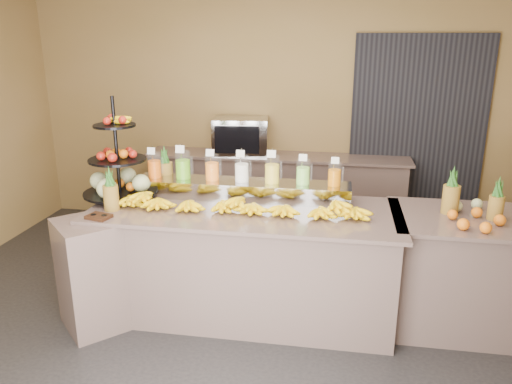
% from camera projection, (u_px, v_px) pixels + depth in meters
% --- Properties ---
extents(ground, '(6.00, 6.00, 0.00)m').
position_uv_depth(ground, '(239.00, 330.00, 4.03)').
color(ground, black).
rests_on(ground, ground).
extents(room_envelope, '(6.04, 5.02, 2.82)m').
position_uv_depth(room_envelope, '(277.00, 85.00, 4.18)').
color(room_envelope, olive).
rests_on(room_envelope, ground).
extents(buffet_counter, '(2.75, 1.25, 0.93)m').
position_uv_depth(buffet_counter, '(231.00, 262.00, 4.15)').
color(buffet_counter, gray).
rests_on(buffet_counter, ground).
extents(right_counter, '(1.08, 0.88, 0.93)m').
position_uv_depth(right_counter, '(456.00, 271.00, 3.99)').
color(right_counter, gray).
rests_on(right_counter, ground).
extents(back_ledge, '(3.10, 0.55, 0.93)m').
position_uv_depth(back_ledge, '(276.00, 192.00, 6.01)').
color(back_ledge, gray).
rests_on(back_ledge, ground).
extents(pitcher_tray, '(1.85, 0.30, 0.15)m').
position_uv_depth(pitcher_tray, '(242.00, 190.00, 4.29)').
color(pitcher_tray, gray).
rests_on(pitcher_tray, buffet_counter).
extents(juice_pitcher_orange_a, '(0.12, 0.12, 0.29)m').
position_uv_depth(juice_pitcher_orange_a, '(154.00, 166.00, 4.36)').
color(juice_pitcher_orange_a, silver).
rests_on(juice_pitcher_orange_a, pitcher_tray).
extents(juice_pitcher_green, '(0.13, 0.14, 0.32)m').
position_uv_depth(juice_pitcher_green, '(183.00, 167.00, 4.31)').
color(juice_pitcher_green, silver).
rests_on(juice_pitcher_green, pitcher_tray).
extents(juice_pitcher_orange_b, '(0.12, 0.13, 0.29)m').
position_uv_depth(juice_pitcher_orange_b, '(212.00, 169.00, 4.28)').
color(juice_pitcher_orange_b, silver).
rests_on(juice_pitcher_orange_b, pitcher_tray).
extents(juice_pitcher_milk, '(0.12, 0.13, 0.29)m').
position_uv_depth(juice_pitcher_milk, '(242.00, 170.00, 4.23)').
color(juice_pitcher_milk, silver).
rests_on(juice_pitcher_milk, pitcher_tray).
extents(juice_pitcher_lemon, '(0.13, 0.13, 0.30)m').
position_uv_depth(juice_pitcher_lemon, '(272.00, 171.00, 4.19)').
color(juice_pitcher_lemon, silver).
rests_on(juice_pitcher_lemon, pitcher_tray).
extents(juice_pitcher_lime, '(0.12, 0.12, 0.28)m').
position_uv_depth(juice_pitcher_lime, '(303.00, 173.00, 4.15)').
color(juice_pitcher_lime, silver).
rests_on(juice_pitcher_lime, pitcher_tray).
extents(juice_pitcher_orange_c, '(0.11, 0.11, 0.26)m').
position_uv_depth(juice_pitcher_orange_c, '(334.00, 175.00, 4.11)').
color(juice_pitcher_orange_c, silver).
rests_on(juice_pitcher_orange_c, pitcher_tray).
extents(banana_heap, '(2.10, 0.19, 0.17)m').
position_uv_depth(banana_heap, '(238.00, 203.00, 3.97)').
color(banana_heap, yellow).
rests_on(banana_heap, buffet_counter).
extents(fruit_stand, '(0.79, 0.79, 0.87)m').
position_uv_depth(fruit_stand, '(123.00, 173.00, 4.24)').
color(fruit_stand, black).
rests_on(fruit_stand, buffet_counter).
extents(condiment_caddy, '(0.20, 0.17, 0.03)m').
position_uv_depth(condiment_caddy, '(99.00, 217.00, 3.82)').
color(condiment_caddy, black).
rests_on(condiment_caddy, buffet_counter).
extents(pineapple_left_a, '(0.12, 0.12, 0.37)m').
position_uv_depth(pineapple_left_a, '(111.00, 194.00, 3.97)').
color(pineapple_left_a, brown).
rests_on(pineapple_left_a, buffet_counter).
extents(pineapple_left_b, '(0.14, 0.14, 0.41)m').
position_uv_depth(pineapple_left_b, '(165.00, 173.00, 4.50)').
color(pineapple_left_b, brown).
rests_on(pineapple_left_b, buffet_counter).
extents(right_fruit_pile, '(0.43, 0.41, 0.23)m').
position_uv_depth(right_fruit_pile, '(473.00, 211.00, 3.76)').
color(right_fruit_pile, brown).
rests_on(right_fruit_pile, right_counter).
extents(oven_warmer, '(0.68, 0.51, 0.42)m').
position_uv_depth(oven_warmer, '(241.00, 136.00, 5.87)').
color(oven_warmer, gray).
rests_on(oven_warmer, back_ledge).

